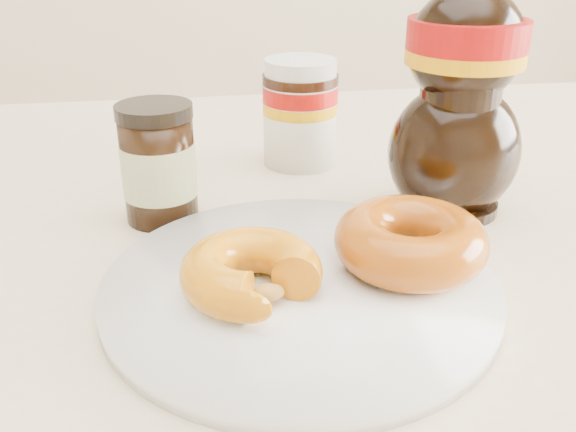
{
  "coord_description": "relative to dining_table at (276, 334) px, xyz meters",
  "views": [
    {
      "loc": [
        -0.06,
        -0.33,
        0.98
      ],
      "look_at": [
        0.01,
        0.08,
        0.79
      ],
      "focal_mm": 40.0,
      "sensor_mm": 36.0,
      "label": 1
    }
  ],
  "objects": [
    {
      "name": "dining_table",
      "position": [
        0.0,
        0.0,
        0.0
      ],
      "size": [
        1.4,
        0.9,
        0.75
      ],
      "color": "beige",
      "rests_on": "ground"
    },
    {
      "name": "plate",
      "position": [
        0.01,
        -0.07,
        0.09
      ],
      "size": [
        0.26,
        0.26,
        0.01
      ],
      "color": "white",
      "rests_on": "dining_table"
    },
    {
      "name": "donut_bitten",
      "position": [
        -0.03,
        -0.09,
        0.11
      ],
      "size": [
        0.12,
        0.12,
        0.03
      ],
      "primitive_type": "torus",
      "rotation": [
        0.0,
        0.0,
        -0.38
      ],
      "color": "orange",
      "rests_on": "plate"
    },
    {
      "name": "donut_whole",
      "position": [
        0.08,
        -0.07,
        0.11
      ],
      "size": [
        0.11,
        0.11,
        0.04
      ],
      "primitive_type": "torus",
      "rotation": [
        0.0,
        0.0,
        -0.03
      ],
      "color": "#973309",
      "rests_on": "plate"
    },
    {
      "name": "nutella_jar",
      "position": [
        0.05,
        0.17,
        0.14
      ],
      "size": [
        0.07,
        0.07,
        0.1
      ],
      "rotation": [
        0.0,
        0.0,
        -0.29
      ],
      "color": "white",
      "rests_on": "dining_table"
    },
    {
      "name": "syrup_bottle",
      "position": [
        0.16,
        0.04,
        0.19
      ],
      "size": [
        0.14,
        0.13,
        0.21
      ],
      "primitive_type": null,
      "rotation": [
        0.0,
        0.0,
        -0.42
      ],
      "color": "black",
      "rests_on": "dining_table"
    },
    {
      "name": "dark_jar",
      "position": [
        -0.09,
        0.06,
        0.13
      ],
      "size": [
        0.06,
        0.06,
        0.1
      ],
      "rotation": [
        0.0,
        0.0,
        0.26
      ],
      "color": "black",
      "rests_on": "dining_table"
    }
  ]
}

